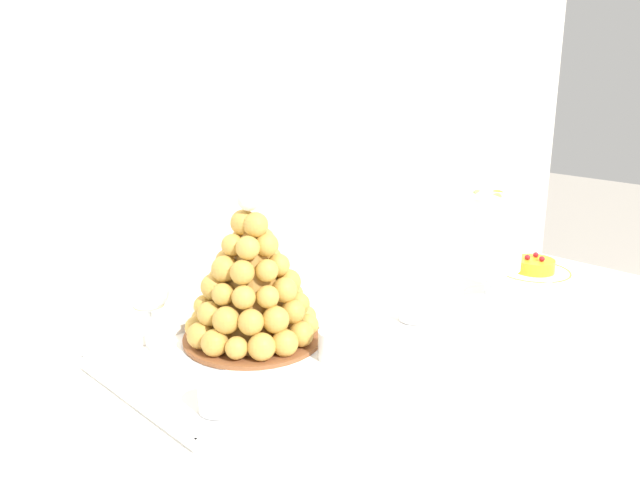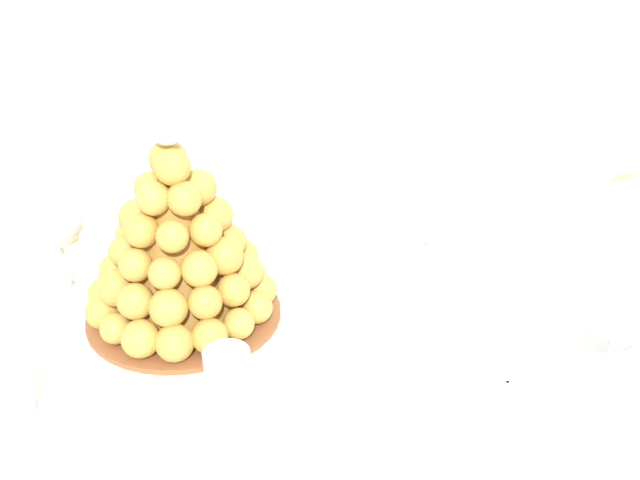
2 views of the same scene
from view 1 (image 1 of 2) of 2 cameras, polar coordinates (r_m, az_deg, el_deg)
name	(u,v)px [view 1 (image 1 of 2)]	position (r m, az deg, el deg)	size (l,w,h in m)	color
backdrop_wall	(140,71)	(1.94, -15.49, 14.04)	(4.80, 0.10, 2.50)	silver
buffet_table	(375,376)	(1.40, 4.81, -11.73)	(1.47, 0.88, 0.75)	brown
serving_tray	(290,341)	(1.29, -2.62, -8.81)	(0.69, 0.37, 0.02)	white
croquembouche	(252,284)	(1.25, -6.00, -3.87)	(0.27, 0.27, 0.30)	brown
dessert_cup_left	(217,397)	(1.05, -8.97, -13.39)	(0.06, 0.06, 0.05)	silver
dessert_cup_mid_left	(334,346)	(1.20, 1.21, -9.24)	(0.06, 0.06, 0.05)	silver
dessert_cup_centre	(413,310)	(1.38, 8.12, -6.06)	(0.06, 0.06, 0.05)	silver
macaron_goblet	(493,233)	(1.53, 14.86, 0.62)	(0.13, 0.13, 0.25)	white
fruit_tart_plate	(534,268)	(1.76, 18.19, -2.38)	(0.19, 0.19, 0.05)	white
wine_glass	(148,294)	(1.24, -14.81, -4.55)	(0.08, 0.08, 0.17)	silver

